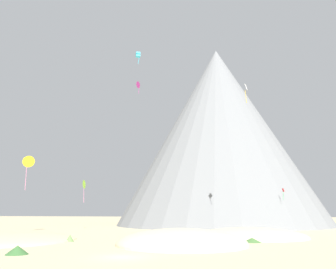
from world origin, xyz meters
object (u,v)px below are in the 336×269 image
(bush_near_left, at_px, (70,238))
(kite_gold_low, at_px, (182,178))
(bush_far_right, at_px, (17,250))
(bush_far_left, at_px, (133,236))
(kite_red_low, at_px, (283,192))
(kite_yellow_low, at_px, (28,162))
(bush_near_right, at_px, (252,240))
(kite_lime_low, at_px, (85,185))
(rock_massif, at_px, (221,141))
(kite_white_mid, at_px, (246,89))
(kite_magenta_high, at_px, (139,85))
(kite_cyan_high, at_px, (138,55))
(kite_rainbow_low, at_px, (276,187))

(bush_near_left, bearing_deg, kite_gold_low, 76.61)
(bush_far_right, height_order, bush_far_left, bush_far_right)
(bush_far_right, bearing_deg, kite_red_low, 54.23)
(bush_far_left, height_order, kite_yellow_low, kite_yellow_low)
(bush_near_right, xyz_separation_m, kite_lime_low, (-35.51, 23.24, 9.87))
(kite_lime_low, height_order, kite_yellow_low, kite_yellow_low)
(bush_near_left, relative_size, kite_gold_low, 0.22)
(bush_far_right, bearing_deg, kite_lime_low, 105.01)
(bush_near_right, bearing_deg, kite_gold_low, 110.26)
(rock_massif, xyz_separation_m, kite_lime_low, (-31.45, -32.44, -15.81))
(bush_near_left, bearing_deg, kite_white_mid, 20.50)
(kite_magenta_high, bearing_deg, kite_lime_low, 115.76)
(kite_cyan_high, bearing_deg, kite_magenta_high, 170.13)
(kite_magenta_high, bearing_deg, bush_near_right, 170.70)
(kite_cyan_high, relative_size, kite_gold_low, 0.49)
(kite_lime_low, distance_m, kite_gold_low, 27.17)
(kite_white_mid, bearing_deg, kite_cyan_high, -49.38)
(kite_rainbow_low, relative_size, kite_yellow_low, 0.92)
(kite_lime_low, relative_size, kite_cyan_high, 2.02)
(kite_red_low, relative_size, kite_rainbow_low, 0.43)
(kite_white_mid, relative_size, kite_rainbow_low, 0.58)
(kite_magenta_high, bearing_deg, bush_near_left, 140.08)
(kite_lime_low, relative_size, kite_magenta_high, 1.35)
(kite_yellow_low, bearing_deg, kite_lime_low, -153.57)
(bush_far_right, distance_m, kite_lime_low, 43.27)
(kite_red_low, bearing_deg, bush_near_right, -176.83)
(bush_far_left, xyz_separation_m, kite_red_low, (28.26, 24.27, 8.24))
(rock_massif, relative_size, kite_cyan_high, 32.89)
(bush_near_left, relative_size, bush_far_left, 0.56)
(kite_rainbow_low, bearing_deg, kite_cyan_high, -170.05)
(bush_near_left, distance_m, kite_magenta_high, 61.25)
(kite_white_mid, bearing_deg, kite_magenta_high, -84.22)
(rock_massif, height_order, kite_rainbow_low, rock_massif)
(kite_cyan_high, relative_size, kite_magenta_high, 0.67)
(kite_red_low, distance_m, kite_gold_low, 27.42)
(bush_near_left, relative_size, kite_yellow_low, 0.17)
(bush_near_left, relative_size, rock_massif, 0.01)
(kite_cyan_high, relative_size, kite_red_low, 0.98)
(kite_gold_low, distance_m, kite_rainbow_low, 24.64)
(bush_far_right, relative_size, kite_yellow_low, 0.34)
(kite_cyan_high, bearing_deg, kite_rainbow_low, 104.56)
(kite_cyan_high, height_order, kite_rainbow_low, kite_cyan_high)
(bush_near_left, xyz_separation_m, kite_white_mid, (26.51, 9.91, 24.72))
(kite_gold_low, bearing_deg, bush_near_left, -137.54)
(bush_near_right, distance_m, rock_massif, 61.45)
(kite_magenta_high, bearing_deg, kite_rainbow_low, -141.64)
(bush_near_right, xyz_separation_m, kite_cyan_high, (-20.54, 12.72, 36.07))
(bush_near_right, height_order, kite_lime_low, kite_lime_low)
(kite_white_mid, relative_size, kite_magenta_high, 0.93)
(kite_white_mid, bearing_deg, kite_yellow_low, -36.66)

